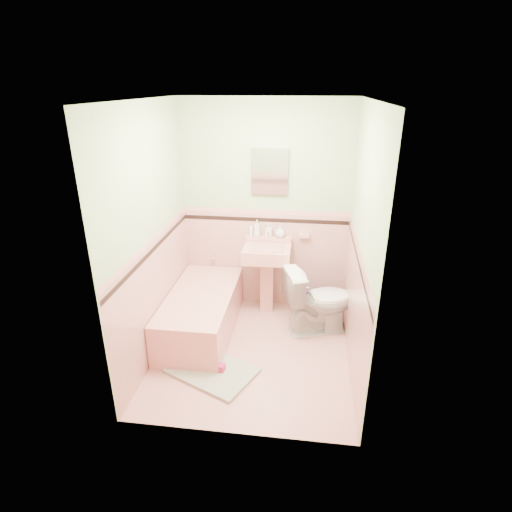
# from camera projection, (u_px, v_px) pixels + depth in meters

# --- Properties ---
(floor) EXTENTS (2.20, 2.20, 0.00)m
(floor) POSITION_uv_depth(u_px,v_px,m) (253.00, 352.00, 4.35)
(floor) COLOR #DF9992
(floor) RESTS_ON ground
(ceiling) EXTENTS (2.20, 2.20, 0.00)m
(ceiling) POSITION_uv_depth(u_px,v_px,m) (252.00, 100.00, 3.38)
(ceiling) COLOR white
(ceiling) RESTS_ON ground
(wall_back) EXTENTS (2.50, 0.00, 2.50)m
(wall_back) POSITION_uv_depth(u_px,v_px,m) (265.00, 209.00, 4.87)
(wall_back) COLOR beige
(wall_back) RESTS_ON ground
(wall_front) EXTENTS (2.50, 0.00, 2.50)m
(wall_front) POSITION_uv_depth(u_px,v_px,m) (231.00, 298.00, 2.86)
(wall_front) COLOR beige
(wall_front) RESTS_ON ground
(wall_left) EXTENTS (0.00, 2.50, 2.50)m
(wall_left) POSITION_uv_depth(u_px,v_px,m) (150.00, 237.00, 3.98)
(wall_left) COLOR beige
(wall_left) RESTS_ON ground
(wall_right) EXTENTS (0.00, 2.50, 2.50)m
(wall_right) POSITION_uv_depth(u_px,v_px,m) (361.00, 247.00, 3.74)
(wall_right) COLOR beige
(wall_right) RESTS_ON ground
(wainscot_back) EXTENTS (2.00, 0.00, 2.00)m
(wainscot_back) POSITION_uv_depth(u_px,v_px,m) (265.00, 260.00, 5.11)
(wainscot_back) COLOR #E29F97
(wainscot_back) RESTS_ON ground
(wainscot_front) EXTENTS (2.00, 0.00, 2.00)m
(wainscot_front) POSITION_uv_depth(u_px,v_px,m) (233.00, 372.00, 3.12)
(wainscot_front) COLOR #E29F97
(wainscot_front) RESTS_ON ground
(wainscot_left) EXTENTS (0.00, 2.20, 2.20)m
(wainscot_left) POSITION_uv_depth(u_px,v_px,m) (158.00, 296.00, 4.23)
(wainscot_left) COLOR #E29F97
(wainscot_left) RESTS_ON ground
(wainscot_right) EXTENTS (0.00, 2.20, 2.20)m
(wainscot_right) POSITION_uv_depth(u_px,v_px,m) (353.00, 309.00, 4.00)
(wainscot_right) COLOR #E29F97
(wainscot_right) RESTS_ON ground
(accent_back) EXTENTS (2.00, 0.00, 2.00)m
(accent_back) POSITION_uv_depth(u_px,v_px,m) (265.00, 220.00, 4.90)
(accent_back) COLOR black
(accent_back) RESTS_ON ground
(accent_front) EXTENTS (2.00, 0.00, 2.00)m
(accent_front) POSITION_uv_depth(u_px,v_px,m) (232.00, 313.00, 2.92)
(accent_front) COLOR black
(accent_front) RESTS_ON ground
(accent_left) EXTENTS (0.00, 2.20, 2.20)m
(accent_left) POSITION_uv_depth(u_px,v_px,m) (153.00, 249.00, 4.03)
(accent_left) COLOR black
(accent_left) RESTS_ON ground
(accent_right) EXTENTS (0.00, 2.20, 2.20)m
(accent_right) POSITION_uv_depth(u_px,v_px,m) (358.00, 260.00, 3.79)
(accent_right) COLOR black
(accent_right) RESTS_ON ground
(cap_back) EXTENTS (2.00, 0.00, 2.00)m
(cap_back) POSITION_uv_depth(u_px,v_px,m) (265.00, 212.00, 4.86)
(cap_back) COLOR pink
(cap_back) RESTS_ON ground
(cap_front) EXTENTS (2.00, 0.00, 2.00)m
(cap_front) POSITION_uv_depth(u_px,v_px,m) (231.00, 300.00, 2.88)
(cap_front) COLOR pink
(cap_front) RESTS_ON ground
(cap_left) EXTENTS (0.00, 2.20, 2.20)m
(cap_left) POSITION_uv_depth(u_px,v_px,m) (152.00, 240.00, 3.99)
(cap_left) COLOR pink
(cap_left) RESTS_ON ground
(cap_right) EXTENTS (0.00, 2.20, 2.20)m
(cap_right) POSITION_uv_depth(u_px,v_px,m) (359.00, 250.00, 3.76)
(cap_right) COLOR pink
(cap_right) RESTS_ON ground
(bathtub) EXTENTS (0.70, 1.50, 0.45)m
(bathtub) POSITION_uv_depth(u_px,v_px,m) (202.00, 314.00, 4.64)
(bathtub) COLOR #DA8A82
(bathtub) RESTS_ON floor
(tub_faucet) EXTENTS (0.04, 0.12, 0.04)m
(tub_faucet) POSITION_uv_depth(u_px,v_px,m) (214.00, 256.00, 5.14)
(tub_faucet) COLOR silver
(tub_faucet) RESTS_ON wall_back
(sink) EXTENTS (0.55, 0.48, 0.86)m
(sink) POSITION_uv_depth(u_px,v_px,m) (267.00, 280.00, 4.96)
(sink) COLOR #DA8A82
(sink) RESTS_ON floor
(sink_faucet) EXTENTS (0.02, 0.02, 0.10)m
(sink_faucet) POSITION_uv_depth(u_px,v_px,m) (268.00, 236.00, 4.89)
(sink_faucet) COLOR silver
(sink_faucet) RESTS_ON sink
(medicine_cabinet) EXTENTS (0.41, 0.04, 0.52)m
(medicine_cabinet) POSITION_uv_depth(u_px,v_px,m) (270.00, 172.00, 4.66)
(medicine_cabinet) COLOR white
(medicine_cabinet) RESTS_ON wall_back
(soap_dish) EXTENTS (0.12, 0.07, 0.04)m
(soap_dish) POSITION_uv_depth(u_px,v_px,m) (304.00, 236.00, 4.89)
(soap_dish) COLOR #DA8A82
(soap_dish) RESTS_ON wall_back
(soap_bottle_left) EXTENTS (0.09, 0.09, 0.20)m
(soap_bottle_left) POSITION_uv_depth(u_px,v_px,m) (257.00, 228.00, 4.91)
(soap_bottle_left) COLOR #B2B2B2
(soap_bottle_left) RESTS_ON sink
(soap_bottle_mid) EXTENTS (0.08, 0.08, 0.16)m
(soap_bottle_mid) POSITION_uv_depth(u_px,v_px,m) (269.00, 230.00, 4.90)
(soap_bottle_mid) COLOR #B2B2B2
(soap_bottle_mid) RESTS_ON sink
(soap_bottle_right) EXTENTS (0.14, 0.14, 0.15)m
(soap_bottle_right) POSITION_uv_depth(u_px,v_px,m) (280.00, 231.00, 4.89)
(soap_bottle_right) COLOR #B2B2B2
(soap_bottle_right) RESTS_ON sink
(tube) EXTENTS (0.04, 0.04, 0.12)m
(tube) POSITION_uv_depth(u_px,v_px,m) (251.00, 231.00, 4.94)
(tube) COLOR white
(tube) RESTS_ON sink
(toilet) EXTENTS (0.86, 0.66, 0.78)m
(toilet) POSITION_uv_depth(u_px,v_px,m) (319.00, 300.00, 4.59)
(toilet) COLOR white
(toilet) RESTS_ON floor
(bucket) EXTENTS (0.23, 0.23, 0.23)m
(bucket) POSITION_uv_depth(u_px,v_px,m) (307.00, 304.00, 5.06)
(bucket) COLOR #070CA9
(bucket) RESTS_ON floor
(bath_mat) EXTENTS (0.97, 0.83, 0.03)m
(bath_mat) POSITION_uv_depth(u_px,v_px,m) (212.00, 371.00, 4.04)
(bath_mat) COLOR #9BA78B
(bath_mat) RESTS_ON floor
(shoe) EXTENTS (0.18, 0.10, 0.07)m
(shoe) POSITION_uv_depth(u_px,v_px,m) (216.00, 367.00, 4.02)
(shoe) COLOR #BF1E59
(shoe) RESTS_ON bath_mat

